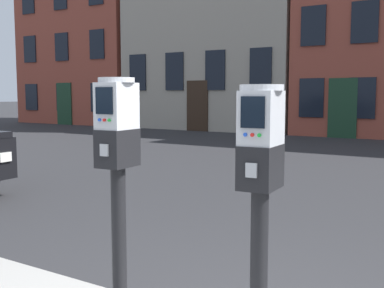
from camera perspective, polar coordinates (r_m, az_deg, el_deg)
parking_meter_near_kerb at (r=2.88m, az=-8.92°, el=-1.44°), size 0.23×0.26×1.50m
parking_meter_twin_adjacent at (r=2.39m, az=8.20°, el=-3.82°), size 0.23×0.26×1.45m
townhouse_grey_stucco at (r=26.95m, az=-11.35°, el=13.31°), size 7.14×5.18×10.02m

